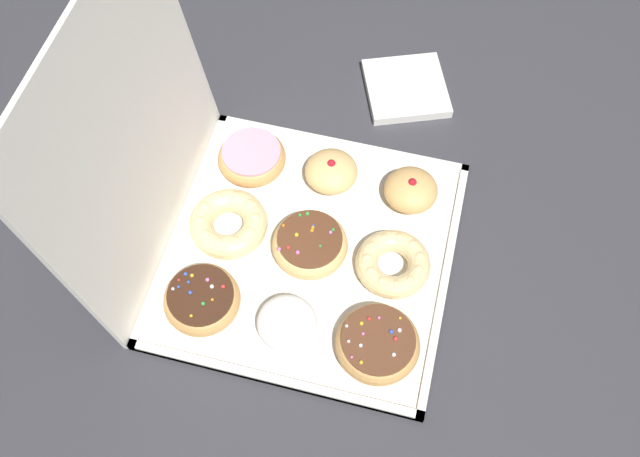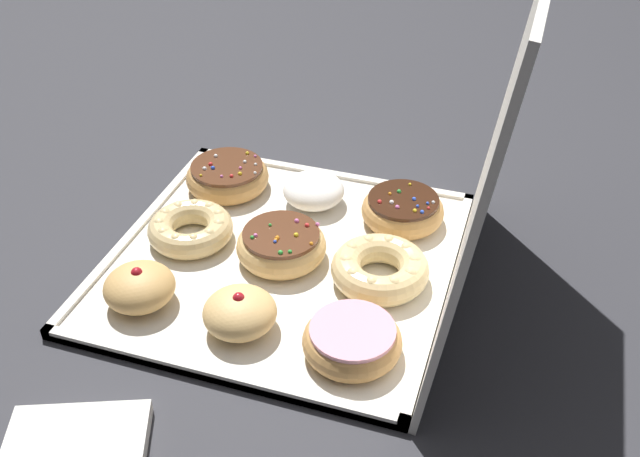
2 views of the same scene
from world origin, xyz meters
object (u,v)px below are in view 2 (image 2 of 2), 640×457
(sprinkle_donut_0, at_px, (227,176))
(pink_frosted_donut_8, at_px, (352,340))
(donut_box, at_px, (282,260))
(jelly_filled_donut_5, at_px, (244,313))
(sprinkle_donut_6, at_px, (403,210))
(cruller_donut_7, at_px, (380,268))
(jelly_filled_donut_2, at_px, (139,287))
(cruller_donut_1, at_px, (191,228))
(powdered_filled_donut_3, at_px, (312,190))
(sprinkle_donut_4, at_px, (284,245))

(sprinkle_donut_0, xyz_separation_m, pink_frosted_donut_8, (0.26, 0.26, -0.00))
(donut_box, relative_size, jelly_filled_donut_5, 5.06)
(sprinkle_donut_6, relative_size, cruller_donut_7, 0.93)
(jelly_filled_donut_2, distance_m, sprinkle_donut_6, 0.36)
(jelly_filled_donut_2, height_order, sprinkle_donut_6, jelly_filled_donut_2)
(jelly_filled_donut_5, distance_m, pink_frosted_donut_8, 0.13)
(sprinkle_donut_0, distance_m, sprinkle_donut_6, 0.26)
(sprinkle_donut_0, xyz_separation_m, jelly_filled_donut_2, (0.26, 0.00, 0.00))
(sprinkle_donut_0, height_order, cruller_donut_7, sprinkle_donut_0)
(cruller_donut_7, distance_m, pink_frosted_donut_8, 0.13)
(cruller_donut_1, bearing_deg, cruller_donut_7, 88.73)
(donut_box, distance_m, jelly_filled_donut_2, 0.19)
(jelly_filled_donut_2, xyz_separation_m, cruller_donut_7, (-0.13, 0.26, -0.00))
(jelly_filled_donut_5, xyz_separation_m, sprinkle_donut_6, (-0.26, 0.12, -0.00))
(powdered_filled_donut_3, height_order, jelly_filled_donut_5, jelly_filled_donut_5)
(sprinkle_donut_0, relative_size, cruller_donut_7, 0.99)
(sprinkle_donut_6, bearing_deg, sprinkle_donut_4, -45.27)
(cruller_donut_1, height_order, cruller_donut_7, cruller_donut_7)
(donut_box, height_order, jelly_filled_donut_2, jelly_filled_donut_2)
(donut_box, distance_m, cruller_donut_1, 0.13)
(donut_box, distance_m, jelly_filled_donut_5, 0.14)
(cruller_donut_1, distance_m, pink_frosted_donut_8, 0.29)
(donut_box, bearing_deg, pink_frosted_donut_8, 44.79)
(jelly_filled_donut_5, height_order, cruller_donut_7, jelly_filled_donut_5)
(sprinkle_donut_0, bearing_deg, cruller_donut_7, 62.88)
(powdered_filled_donut_3, height_order, pink_frosted_donut_8, powdered_filled_donut_3)
(sprinkle_donut_0, relative_size, powdered_filled_donut_3, 1.39)
(donut_box, height_order, cruller_donut_1, cruller_donut_1)
(sprinkle_donut_0, height_order, jelly_filled_donut_2, jelly_filled_donut_2)
(powdered_filled_donut_3, relative_size, sprinkle_donut_4, 0.75)
(sprinkle_donut_4, height_order, pink_frosted_donut_8, sprinkle_donut_4)
(pink_frosted_donut_8, bearing_deg, sprinkle_donut_0, -134.86)
(jelly_filled_donut_2, distance_m, cruller_donut_7, 0.29)
(jelly_filled_donut_2, xyz_separation_m, pink_frosted_donut_8, (0.00, 0.26, -0.00))
(sprinkle_donut_6, bearing_deg, jelly_filled_donut_2, -45.31)
(jelly_filled_donut_2, height_order, powdered_filled_donut_3, jelly_filled_donut_2)
(pink_frosted_donut_8, bearing_deg, sprinkle_donut_4, -136.23)
(sprinkle_donut_4, bearing_deg, cruller_donut_1, -89.81)
(sprinkle_donut_0, bearing_deg, powdered_filled_donut_3, 90.71)
(sprinkle_donut_0, height_order, cruller_donut_1, sprinkle_donut_0)
(pink_frosted_donut_8, bearing_deg, cruller_donut_7, -179.45)
(jelly_filled_donut_2, height_order, jelly_filled_donut_5, same)
(donut_box, distance_m, pink_frosted_donut_8, 0.19)
(sprinkle_donut_0, xyz_separation_m, cruller_donut_1, (0.13, 0.00, -0.00))
(sprinkle_donut_4, bearing_deg, sprinkle_donut_6, 134.73)
(powdered_filled_donut_3, distance_m, cruller_donut_7, 0.19)
(sprinkle_donut_6, bearing_deg, cruller_donut_7, 0.70)
(jelly_filled_donut_5, bearing_deg, powdered_filled_donut_3, -178.50)
(donut_box, relative_size, sprinkle_donut_4, 3.72)
(sprinkle_donut_6, bearing_deg, jelly_filled_donut_5, -25.55)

